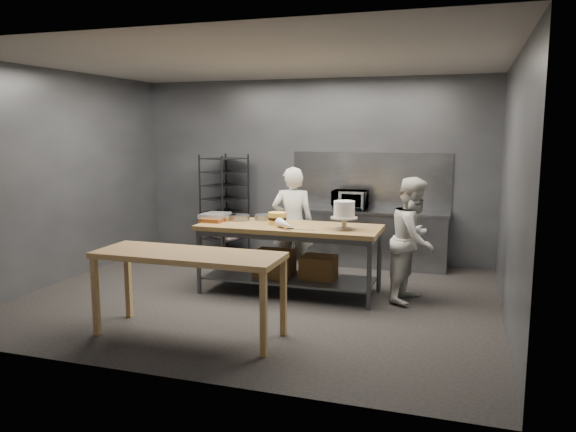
% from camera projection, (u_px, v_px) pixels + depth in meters
% --- Properties ---
extents(ground, '(6.00, 6.00, 0.00)m').
position_uv_depth(ground, '(259.00, 297.00, 7.34)').
color(ground, black).
rests_on(ground, ground).
extents(back_wall, '(6.00, 0.04, 3.00)m').
position_uv_depth(back_wall, '(311.00, 169.00, 9.46)').
color(back_wall, '#4C4F54').
rests_on(back_wall, ground).
extents(work_table, '(2.40, 0.90, 0.92)m').
position_uv_depth(work_table, '(291.00, 251.00, 7.46)').
color(work_table, brown).
rests_on(work_table, ground).
extents(near_counter, '(2.00, 0.70, 0.90)m').
position_uv_depth(near_counter, '(188.00, 261.00, 5.87)').
color(near_counter, brown).
rests_on(near_counter, ground).
extents(back_counter, '(2.60, 0.60, 0.90)m').
position_uv_depth(back_counter, '(366.00, 237.00, 9.02)').
color(back_counter, slate).
rests_on(back_counter, ground).
extents(splashback_panel, '(2.60, 0.02, 0.90)m').
position_uv_depth(splashback_panel, '(370.00, 180.00, 9.16)').
color(splashback_panel, slate).
rests_on(splashback_panel, back_counter).
extents(speed_rack, '(0.80, 0.83, 1.75)m').
position_uv_depth(speed_rack, '(225.00, 207.00, 9.62)').
color(speed_rack, black).
rests_on(speed_rack, ground).
extents(chef_behind, '(0.67, 0.50, 1.65)m').
position_uv_depth(chef_behind, '(293.00, 224.00, 8.07)').
color(chef_behind, white).
rests_on(chef_behind, ground).
extents(chef_right, '(0.76, 0.89, 1.58)m').
position_uv_depth(chef_right, '(413.00, 240.00, 7.09)').
color(chef_right, silver).
rests_on(chef_right, ground).
extents(microwave, '(0.54, 0.37, 0.30)m').
position_uv_depth(microwave, '(350.00, 200.00, 9.01)').
color(microwave, black).
rests_on(microwave, back_counter).
extents(frosted_cake_stand, '(0.34, 0.34, 0.36)m').
position_uv_depth(frosted_cake_stand, '(344.00, 211.00, 7.05)').
color(frosted_cake_stand, '#BAB095').
rests_on(frosted_cake_stand, work_table).
extents(layer_cake, '(0.24, 0.24, 0.16)m').
position_uv_depth(layer_cake, '(277.00, 218.00, 7.46)').
color(layer_cake, '#F5C04E').
rests_on(layer_cake, work_table).
extents(cake_pans, '(0.77, 0.41, 0.07)m').
position_uv_depth(cake_pans, '(242.00, 217.00, 7.82)').
color(cake_pans, gray).
rests_on(cake_pans, work_table).
extents(piping_bag, '(0.35, 0.36, 0.12)m').
position_uv_depth(piping_bag, '(285.00, 224.00, 7.10)').
color(piping_bag, white).
rests_on(piping_bag, work_table).
extents(offset_spatula, '(0.36, 0.02, 0.02)m').
position_uv_depth(offset_spatula, '(297.00, 229.00, 7.08)').
color(offset_spatula, slate).
rests_on(offset_spatula, work_table).
extents(pastry_clamshells, '(0.34, 0.38, 0.11)m').
position_uv_depth(pastry_clamshells, '(215.00, 217.00, 7.72)').
color(pastry_clamshells, '#95531D').
rests_on(pastry_clamshells, work_table).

